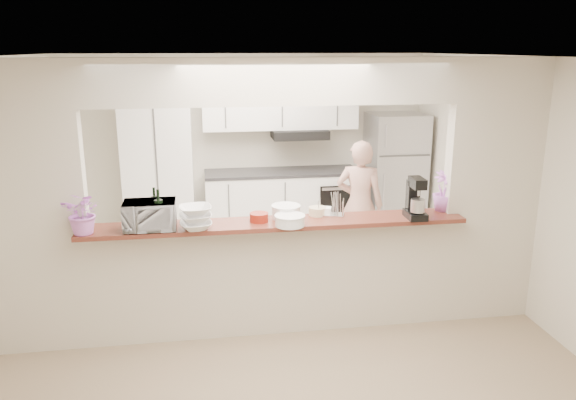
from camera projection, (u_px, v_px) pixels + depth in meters
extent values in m
plane|color=gray|center=(276.00, 330.00, 5.30)|extent=(6.00, 6.00, 0.00)
cube|color=silver|center=(259.00, 268.00, 6.77)|extent=(5.00, 2.90, 0.01)
cube|color=beige|center=(31.00, 213.00, 4.66)|extent=(0.90, 0.15, 2.50)
cube|color=beige|center=(491.00, 193.00, 5.27)|extent=(0.90, 0.15, 2.50)
cube|color=beige|center=(275.00, 82.00, 4.69)|extent=(3.20, 0.15, 0.40)
cube|color=beige|center=(276.00, 278.00, 5.16)|extent=(3.20, 0.15, 1.05)
cube|color=brown|center=(276.00, 223.00, 4.97)|extent=(3.40, 0.38, 0.04)
cube|color=white|center=(158.00, 167.00, 7.42)|extent=(0.90, 0.60, 2.10)
cube|color=white|center=(282.00, 205.00, 7.82)|extent=(2.10, 0.60, 0.90)
cube|color=#2B2B2E|center=(282.00, 172.00, 7.70)|extent=(2.10, 0.62, 0.04)
cube|color=white|center=(280.00, 101.00, 7.56)|extent=(2.10, 0.35, 0.75)
cube|color=black|center=(300.00, 134.00, 7.62)|extent=(0.75, 0.45, 0.12)
cube|color=black|center=(340.00, 205.00, 7.63)|extent=(0.55, 0.02, 0.55)
cube|color=#B4B4B9|center=(395.00, 174.00, 7.91)|extent=(0.75, 0.70, 1.70)
imported|color=#CC6CA5|center=(84.00, 213.00, 4.58)|extent=(0.40, 0.37, 0.36)
cylinder|color=black|center=(155.00, 210.00, 4.89)|extent=(0.06, 0.06, 0.24)
cylinder|color=black|center=(154.00, 192.00, 4.85)|extent=(0.02, 0.02, 0.08)
cylinder|color=black|center=(159.00, 215.00, 4.68)|extent=(0.07, 0.07, 0.26)
cylinder|color=black|center=(158.00, 195.00, 4.64)|extent=(0.02, 0.02, 0.09)
imported|color=silver|center=(150.00, 215.00, 4.72)|extent=(0.44, 0.30, 0.24)
imported|color=silver|center=(196.00, 218.00, 4.72)|extent=(0.31, 0.31, 0.20)
cylinder|color=white|center=(286.00, 212.00, 5.04)|extent=(0.25, 0.25, 0.11)
cylinder|color=white|center=(286.00, 206.00, 5.02)|extent=(0.26, 0.26, 0.01)
cylinder|color=white|center=(290.00, 221.00, 4.83)|extent=(0.26, 0.26, 0.09)
cylinder|color=white|center=(290.00, 216.00, 4.82)|extent=(0.27, 0.27, 0.01)
cylinder|color=maroon|center=(259.00, 217.00, 4.95)|extent=(0.17, 0.17, 0.08)
cylinder|color=beige|center=(317.00, 211.00, 5.14)|extent=(0.16, 0.16, 0.08)
cube|color=silver|center=(331.00, 215.00, 5.13)|extent=(0.27, 0.20, 0.01)
cube|color=white|center=(331.00, 211.00, 5.12)|extent=(0.12, 0.12, 0.06)
cube|color=black|center=(415.00, 215.00, 5.05)|extent=(0.17, 0.25, 0.06)
cube|color=black|center=(413.00, 195.00, 5.09)|extent=(0.11, 0.09, 0.27)
cube|color=black|center=(417.00, 183.00, 4.96)|extent=(0.11, 0.22, 0.09)
cylinder|color=#B7B7BC|center=(418.00, 205.00, 4.97)|extent=(0.12, 0.12, 0.12)
imported|color=#CB6DCC|center=(444.00, 191.00, 5.25)|extent=(0.24, 0.24, 0.38)
imported|color=tan|center=(359.00, 205.00, 6.65)|extent=(0.66, 0.56, 1.54)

